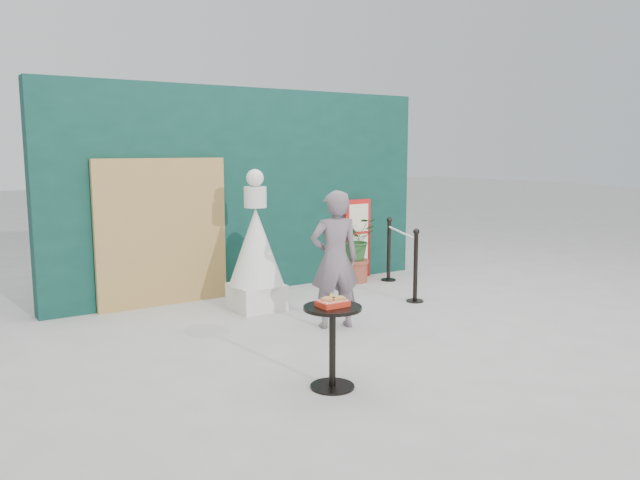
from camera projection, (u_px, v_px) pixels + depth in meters
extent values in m
plane|color=#ADAAA5|center=(380.00, 342.00, 6.90)|extent=(60.00, 60.00, 0.00)
cube|color=#0A2F26|center=(248.00, 191.00, 9.28)|extent=(6.00, 0.30, 3.00)
cube|color=tan|center=(163.00, 233.00, 8.41)|extent=(1.80, 0.08, 2.00)
imported|color=slate|center=(335.00, 260.00, 7.39)|extent=(0.69, 0.55, 1.64)
cube|color=red|center=(357.00, 239.00, 10.28)|extent=(0.50, 0.06, 1.30)
cube|color=beige|center=(359.00, 218.00, 10.20)|extent=(0.38, 0.02, 0.45)
cube|color=beige|center=(358.00, 248.00, 10.28)|extent=(0.38, 0.02, 0.45)
cube|color=red|center=(358.00, 269.00, 10.33)|extent=(0.38, 0.02, 0.18)
cube|color=white|center=(257.00, 297.00, 8.31)|extent=(0.62, 0.62, 0.34)
cone|color=silver|center=(256.00, 246.00, 8.21)|extent=(0.73, 0.73, 1.02)
cylinder|color=silver|center=(255.00, 197.00, 8.11)|extent=(0.30, 0.30, 0.27)
sphere|color=white|center=(255.00, 178.00, 8.08)|extent=(0.23, 0.23, 0.23)
cylinder|color=black|center=(332.00, 386.00, 5.60)|extent=(0.40, 0.40, 0.02)
cylinder|color=black|center=(332.00, 349.00, 5.55)|extent=(0.06, 0.06, 0.72)
cylinder|color=black|center=(333.00, 308.00, 5.49)|extent=(0.52, 0.52, 0.03)
cube|color=red|center=(333.00, 303.00, 5.49)|extent=(0.26, 0.19, 0.05)
cube|color=red|center=(333.00, 300.00, 5.48)|extent=(0.24, 0.17, 0.00)
cube|color=#D18C4C|center=(328.00, 299.00, 5.47)|extent=(0.15, 0.14, 0.02)
cube|color=gold|center=(339.00, 298.00, 5.49)|extent=(0.13, 0.13, 0.02)
cone|color=yellow|center=(331.00, 295.00, 5.53)|extent=(0.06, 0.06, 0.06)
cylinder|color=brown|center=(356.00, 272.00, 10.01)|extent=(0.37, 0.37, 0.31)
cylinder|color=#975131|center=(356.00, 261.00, 9.98)|extent=(0.41, 0.41, 0.05)
imported|color=#244F22|center=(356.00, 239.00, 9.93)|extent=(0.61, 0.53, 0.68)
cylinder|color=black|center=(415.00, 301.00, 8.74)|extent=(0.24, 0.24, 0.02)
cylinder|color=black|center=(416.00, 268.00, 8.67)|extent=(0.06, 0.06, 0.96)
sphere|color=black|center=(416.00, 232.00, 8.59)|extent=(0.09, 0.09, 0.09)
cylinder|color=black|center=(388.00, 280.00, 10.14)|extent=(0.24, 0.24, 0.02)
cylinder|color=black|center=(389.00, 251.00, 10.07)|extent=(0.06, 0.06, 0.96)
sphere|color=black|center=(389.00, 220.00, 9.99)|extent=(0.09, 0.09, 0.09)
cylinder|color=white|center=(402.00, 233.00, 9.31)|extent=(0.63, 1.31, 0.03)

